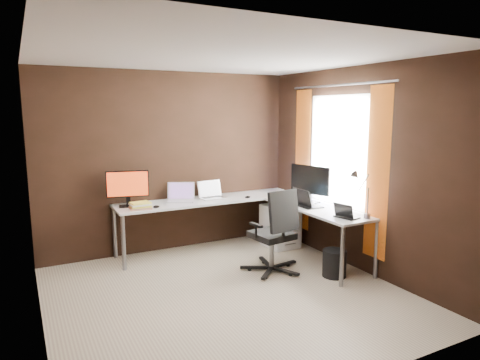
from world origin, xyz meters
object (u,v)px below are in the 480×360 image
at_px(laptop_silver, 211,194).
at_px(laptop_white, 181,197).
at_px(drawer_pedestal, 280,226).
at_px(monitor_left, 128,186).
at_px(laptop_black_big, 306,203).
at_px(monitor_right, 310,182).
at_px(laptop_black_small, 345,214).
at_px(book_stack, 140,206).
at_px(wastebasket, 334,263).
at_px(desk_lamp, 360,189).
at_px(office_chair, 274,248).

bearing_deg(laptop_silver, laptop_white, 173.86).
distance_m(drawer_pedestal, laptop_white, 1.51).
relative_size(monitor_left, laptop_black_big, 1.47).
distance_m(monitor_left, monitor_right, 2.41).
bearing_deg(laptop_silver, drawer_pedestal, -28.23).
distance_m(monitor_left, laptop_black_big, 2.32).
distance_m(laptop_white, laptop_black_small, 2.26).
bearing_deg(book_stack, laptop_silver, 11.14).
bearing_deg(laptop_white, wastebasket, -28.09).
height_order(monitor_left, laptop_white, monitor_left).
xyz_separation_m(desk_lamp, office_chair, (-0.78, 0.62, -0.77)).
relative_size(laptop_white, wastebasket, 1.37).
distance_m(drawer_pedestal, monitor_left, 2.24).
bearing_deg(monitor_left, laptop_black_small, -28.33).
bearing_deg(book_stack, laptop_black_small, -38.18).
relative_size(monitor_left, office_chair, 0.51).
distance_m(monitor_left, laptop_black_small, 2.76).
relative_size(laptop_black_big, wastebasket, 1.12).
bearing_deg(laptop_black_big, drawer_pedestal, -2.52).
bearing_deg(book_stack, monitor_right, -17.85).
xyz_separation_m(drawer_pedestal, office_chair, (-0.63, -0.82, 0.01)).
distance_m(monitor_right, laptop_white, 1.78).
relative_size(laptop_white, book_stack, 1.55).
bearing_deg(laptop_silver, book_stack, -172.60).
bearing_deg(drawer_pedestal, laptop_white, 162.40).
relative_size(monitor_right, laptop_silver, 1.60).
relative_size(monitor_left, laptop_silver, 1.41).
bearing_deg(book_stack, office_chair, -36.97).
distance_m(laptop_silver, laptop_black_big, 1.38).
bearing_deg(laptop_black_small, desk_lamp, -128.61).
distance_m(monitor_left, laptop_silver, 1.20).
bearing_deg(laptop_white, book_stack, -134.77).
bearing_deg(desk_lamp, book_stack, 140.31).
xyz_separation_m(monitor_left, book_stack, (0.10, -0.22, -0.22)).
relative_size(laptop_black_big, desk_lamp, 0.66).
height_order(monitor_right, desk_lamp, desk_lamp).
bearing_deg(wastebasket, book_stack, 142.23).
bearing_deg(laptop_black_big, laptop_white, 51.19).
bearing_deg(laptop_black_big, laptop_black_small, -174.98).
bearing_deg(monitor_left, laptop_silver, 11.72).
bearing_deg(laptop_white, laptop_silver, 22.47).
height_order(laptop_black_big, laptop_black_small, laptop_black_big).
relative_size(book_stack, office_chair, 0.28).
distance_m(laptop_black_big, desk_lamp, 0.85).
bearing_deg(book_stack, laptop_white, 20.36).
distance_m(drawer_pedestal, monitor_right, 0.88).
bearing_deg(wastebasket, monitor_left, 139.77).
height_order(laptop_silver, desk_lamp, desk_lamp).
height_order(monitor_left, laptop_black_big, monitor_left).
xyz_separation_m(laptop_silver, laptop_black_big, (0.86, -1.08, -0.00)).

